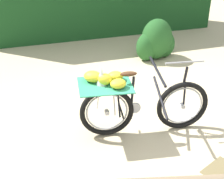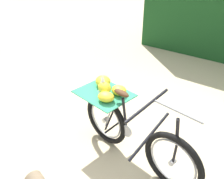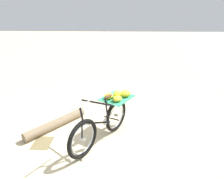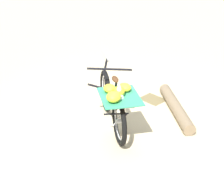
% 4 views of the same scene
% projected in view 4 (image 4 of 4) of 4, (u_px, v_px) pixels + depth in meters
% --- Properties ---
extents(ground_plane, '(60.00, 60.00, 0.00)m').
position_uv_depth(ground_plane, '(103.00, 123.00, 5.36)').
color(ground_plane, beige).
extents(bicycle, '(1.67, 1.20, 1.03)m').
position_uv_depth(bicycle, '(113.00, 101.00, 5.00)').
color(bicycle, black).
rests_on(bicycle, ground_plane).
extents(fallen_log, '(1.33, 1.09, 0.20)m').
position_uv_depth(fallen_log, '(176.00, 107.00, 5.67)').
color(fallen_log, '#7F6B51').
rests_on(fallen_log, ground_plane).
extents(path_stone, '(0.21, 0.18, 0.13)m').
position_uv_depth(path_stone, '(177.00, 110.00, 5.66)').
color(path_stone, gray).
rests_on(path_stone, ground_plane).
extents(leaf_litter_patch, '(0.44, 0.36, 0.01)m').
position_uv_depth(leaf_litter_patch, '(152.00, 99.00, 6.16)').
color(leaf_litter_patch, olive).
rests_on(leaf_litter_patch, ground_plane).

